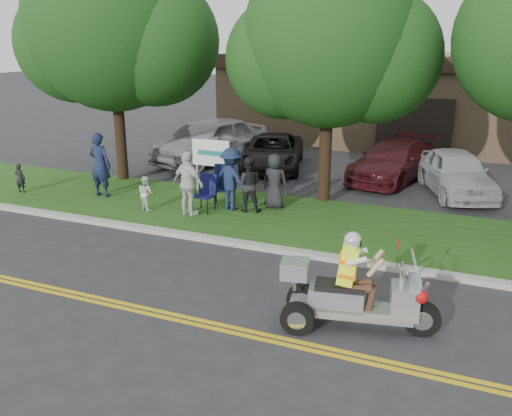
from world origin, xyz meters
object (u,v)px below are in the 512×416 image
at_px(parked_car_right, 393,161).
at_px(lawn_chair_a, 206,190).
at_px(spectator_adult_mid, 248,184).
at_px(parked_car_left, 200,144).
at_px(parked_car_mid, 273,152).
at_px(trike_scooter, 352,296).
at_px(lawn_chair_b, 225,183).
at_px(spectator_adult_left, 100,165).
at_px(parked_car_far_right, 456,172).
at_px(parked_car_far_left, 212,140).
at_px(spectator_adult_right, 188,184).

bearing_deg(parked_car_right, lawn_chair_a, -111.29).
distance_m(lawn_chair_a, spectator_adult_mid, 1.18).
height_order(parked_car_left, parked_car_mid, parked_car_left).
xyz_separation_m(trike_scooter, lawn_chair_b, (-4.92, 5.27, 0.15)).
distance_m(spectator_adult_left, parked_car_far_right, 10.88).
xyz_separation_m(lawn_chair_b, spectator_adult_mid, (0.85, -0.29, 0.11)).
bearing_deg(parked_car_far_right, parked_car_left, 153.60).
bearing_deg(lawn_chair_a, trike_scooter, -38.62).
xyz_separation_m(spectator_adult_mid, parked_car_mid, (-1.39, 5.42, -0.23)).
xyz_separation_m(trike_scooter, spectator_adult_left, (-8.74, 4.63, 0.47)).
relative_size(spectator_adult_mid, parked_car_far_left, 0.30).
distance_m(lawn_chair_a, parked_car_far_left, 6.61).
bearing_deg(parked_car_far_left, lawn_chair_b, -41.16).
bearing_deg(parked_car_far_left, trike_scooter, -34.64).
bearing_deg(parked_car_left, trike_scooter, -40.63).
bearing_deg(spectator_adult_left, lawn_chair_a, 178.81).
height_order(lawn_chair_b, spectator_adult_right, spectator_adult_right).
xyz_separation_m(spectator_adult_left, parked_car_mid, (3.28, 5.77, -0.44)).
height_order(trike_scooter, parked_car_left, trike_scooter).
relative_size(lawn_chair_b, parked_car_right, 0.25).
relative_size(parked_car_far_left, parked_car_mid, 1.13).
distance_m(lawn_chair_a, parked_car_left, 6.56).
relative_size(trike_scooter, parked_car_right, 0.57).
xyz_separation_m(spectator_adult_left, spectator_adult_right, (3.35, -0.59, -0.09)).
distance_m(spectator_adult_right, parked_car_far_right, 8.36).
height_order(spectator_adult_mid, parked_car_right, spectator_adult_mid).
relative_size(lawn_chair_a, parked_car_right, 0.22).
relative_size(spectator_adult_mid, parked_car_right, 0.33).
bearing_deg(spectator_adult_mid, parked_car_right, -137.85).
xyz_separation_m(lawn_chair_a, lawn_chair_b, (0.25, 0.66, 0.08)).
xyz_separation_m(trike_scooter, parked_car_far_left, (-8.08, 10.54, 0.27)).
relative_size(spectator_adult_left, parked_car_left, 0.44).
bearing_deg(trike_scooter, lawn_chair_b, 121.65).
bearing_deg(spectator_adult_left, parked_car_far_left, -97.16).
bearing_deg(lawn_chair_b, trike_scooter, -68.99).
relative_size(trike_scooter, spectator_adult_right, 1.51).
xyz_separation_m(trike_scooter, parked_car_left, (-8.46, 10.29, 0.12)).
xyz_separation_m(lawn_chair_a, parked_car_far_right, (6.21, 4.78, 0.03)).
bearing_deg(parked_car_right, parked_car_far_right, -14.28).
bearing_deg(spectator_adult_mid, spectator_adult_right, 16.09).
height_order(spectator_adult_right, parked_car_right, spectator_adult_right).
xyz_separation_m(lawn_chair_a, spectator_adult_mid, (1.10, 0.38, 0.19)).
bearing_deg(lawn_chair_a, parked_car_left, 123.15).
bearing_deg(spectator_adult_left, parked_car_far_right, -154.84).
height_order(lawn_chair_b, parked_car_far_right, parked_car_far_right).
xyz_separation_m(spectator_adult_left, parked_car_right, (7.68, 5.86, -0.40)).
relative_size(lawn_chair_b, parked_car_far_left, 0.23).
bearing_deg(spectator_adult_mid, parked_car_mid, -94.81).
bearing_deg(trike_scooter, parked_car_mid, 106.32).
height_order(spectator_adult_right, parked_car_mid, spectator_adult_right).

